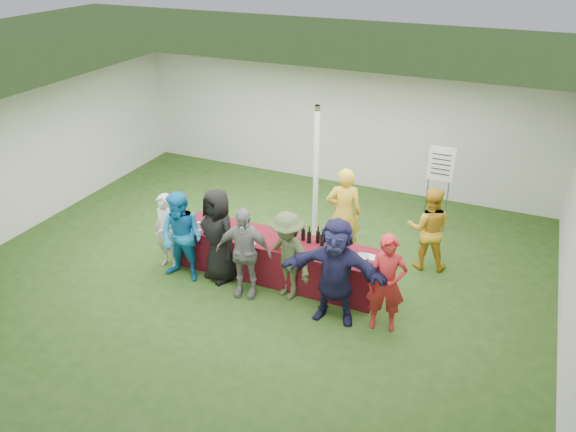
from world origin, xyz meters
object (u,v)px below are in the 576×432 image
at_px(customer_5, 335,271).
at_px(customer_2, 218,235).
at_px(customer_3, 244,252).
at_px(staff_back, 429,229).
at_px(customer_4, 287,256).
at_px(dump_bucket, 362,261).
at_px(wine_list_sign, 440,171).
at_px(customer_1, 182,237).
at_px(customer_6, 387,283).
at_px(serving_table, 278,258).
at_px(customer_0, 166,232).
at_px(staff_pourer, 344,213).

bearing_deg(customer_5, customer_2, 167.07).
relative_size(customer_3, customer_5, 0.91).
height_order(staff_back, customer_4, staff_back).
bearing_deg(dump_bucket, wine_list_sign, 78.51).
distance_m(customer_1, customer_4, 1.88).
height_order(wine_list_sign, customer_4, wine_list_sign).
relative_size(customer_1, customer_2, 0.96).
bearing_deg(customer_6, customer_2, 163.43).
xyz_separation_m(serving_table, customer_1, (-1.48, -0.69, 0.44)).
height_order(customer_1, customer_6, customer_1).
bearing_deg(wine_list_sign, customer_0, -141.09).
bearing_deg(serving_table, customer_2, -154.97).
bearing_deg(customer_4, customer_1, -150.70).
bearing_deg(serving_table, customer_1, -155.03).
bearing_deg(customer_0, customer_2, 19.22).
xyz_separation_m(customer_4, customer_6, (1.70, -0.16, 0.03)).
bearing_deg(staff_pourer, customer_3, 38.82).
relative_size(dump_bucket, customer_1, 0.14).
relative_size(customer_3, customer_4, 1.03).
relative_size(wine_list_sign, customer_3, 1.13).
height_order(customer_4, customer_6, customer_6).
xyz_separation_m(customer_3, customer_5, (1.60, -0.04, 0.08)).
xyz_separation_m(serving_table, dump_bucket, (1.57, -0.22, 0.46)).
bearing_deg(customer_0, dump_bucket, 19.83).
bearing_deg(customer_3, customer_0, 161.50).
bearing_deg(customer_2, staff_pourer, 65.20).
bearing_deg(customer_2, customer_5, 15.15).
distance_m(customer_3, customer_5, 1.60).
distance_m(dump_bucket, staff_back, 1.77).
bearing_deg(customer_1, customer_6, 1.42).
xyz_separation_m(serving_table, customer_6, (2.08, -0.62, 0.43)).
xyz_separation_m(serving_table, staff_pourer, (0.80, 1.14, 0.51)).
xyz_separation_m(customer_3, customer_4, (0.68, 0.22, -0.03)).
distance_m(customer_3, customer_6, 2.37).
relative_size(dump_bucket, customer_4, 0.14).
bearing_deg(customer_3, wine_list_sign, 42.68).
bearing_deg(serving_table, dump_bucket, -7.99).
relative_size(serving_table, customer_4, 2.33).
relative_size(staff_pourer, customer_3, 1.11).
bearing_deg(customer_0, serving_table, 29.66).
bearing_deg(wine_list_sign, customer_1, -136.12).
bearing_deg(serving_table, wine_list_sign, 52.36).
xyz_separation_m(wine_list_sign, customer_3, (-2.48, -3.52, -0.52)).
bearing_deg(customer_0, staff_back, 39.22).
distance_m(serving_table, customer_2, 1.11).
distance_m(customer_0, customer_6, 4.02).
bearing_deg(wine_list_sign, customer_3, -125.21).
distance_m(staff_back, customer_3, 3.32).
distance_m(staff_pourer, staff_back, 1.53).
xyz_separation_m(customer_1, customer_6, (3.56, 0.07, -0.02)).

